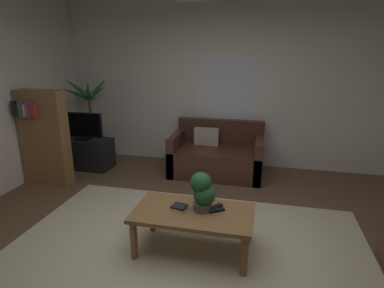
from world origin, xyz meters
The scene contains 15 objects.
floor centered at (0.00, 0.00, -0.01)m, with size 5.59×5.39×0.02m, color brown.
rug centered at (0.00, -0.20, 0.00)m, with size 3.63×2.97×0.01m, color beige.
wall_back centered at (0.00, 2.73, 1.43)m, with size 5.71×0.06×2.85m, color silver.
window_pane centered at (0.02, 2.69, 1.26)m, with size 1.01×0.01×1.20m, color white.
couch_under_window centered at (-0.03, 2.21, 0.27)m, with size 1.44×0.86×0.82m.
coffee_table centered at (0.06, 0.07, 0.37)m, with size 1.16×0.63×0.44m.
book_on_table_0 centered at (-0.07, 0.08, 0.45)m, with size 0.12×0.12×0.02m, color beige.
book_on_table_1 centered at (-0.08, 0.08, 0.47)m, with size 0.14×0.12×0.02m, color black.
remote_on_table_0 centered at (0.27, 0.20, 0.45)m, with size 0.05×0.16×0.02m, color black.
remote_on_table_1 centered at (0.29, 0.13, 0.45)m, with size 0.05×0.16×0.02m, color black.
potted_plant_on_table centered at (0.14, 0.14, 0.63)m, with size 0.25×0.22×0.38m.
tv_stand centered at (-2.25, 1.95, 0.25)m, with size 0.90×0.44×0.50m, color black.
tv centered at (-2.25, 1.92, 0.73)m, with size 0.72×0.16×0.45m.
potted_palm_corner centered at (-2.33, 2.35, 0.68)m, with size 0.82×0.90×1.49m.
bookshelf_corner centered at (-2.43, 1.23, 0.72)m, with size 0.70×0.31×1.40m.
Camera 1 is at (0.69, -2.65, 1.96)m, focal length 29.99 mm.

